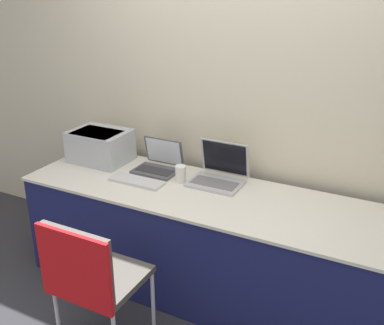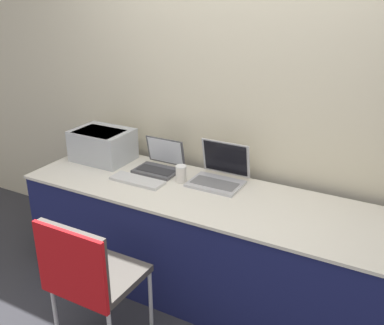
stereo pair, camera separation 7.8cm
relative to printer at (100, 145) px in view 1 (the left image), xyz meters
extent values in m
plane|color=#333338|center=(0.99, -0.51, -0.87)|extent=(14.00, 14.00, 0.00)
cube|color=beige|center=(0.99, 0.32, 0.43)|extent=(8.00, 0.05, 2.60)
cube|color=#191E51|center=(0.99, -0.15, -0.51)|extent=(2.55, 0.71, 0.72)
cube|color=silver|center=(0.99, -0.15, -0.14)|extent=(2.57, 0.73, 0.02)
cube|color=#B2B7BC|center=(0.00, 0.00, -0.01)|extent=(0.43, 0.33, 0.24)
cube|color=#51565B|center=(0.00, -0.03, 0.09)|extent=(0.34, 0.25, 0.04)
cube|color=#4C4C51|center=(0.49, -0.01, -0.12)|extent=(0.31, 0.21, 0.02)
cube|color=#2D2D30|center=(0.49, -0.02, -0.11)|extent=(0.27, 0.11, 0.00)
cube|color=#4C4C51|center=(0.49, 0.12, -0.01)|extent=(0.31, 0.05, 0.20)
cube|color=silver|center=(0.49, 0.11, -0.01)|extent=(0.28, 0.04, 0.18)
cube|color=#B7B7BC|center=(0.95, 0.00, -0.12)|extent=(0.35, 0.25, 0.02)
cube|color=slate|center=(0.95, -0.01, -0.11)|extent=(0.31, 0.14, 0.00)
cube|color=#B7B7BC|center=(0.95, 0.15, 0.01)|extent=(0.35, 0.06, 0.25)
cube|color=black|center=(0.95, 0.15, 0.01)|extent=(0.32, 0.05, 0.22)
cube|color=silver|center=(0.46, -0.21, -0.12)|extent=(0.38, 0.13, 0.02)
cylinder|color=white|center=(0.72, -0.06, -0.07)|extent=(0.07, 0.07, 0.11)
cylinder|color=white|center=(0.72, -0.06, -0.02)|extent=(0.07, 0.07, 0.01)
cube|color=#4C4742|center=(0.66, -0.87, -0.41)|extent=(0.43, 0.42, 0.04)
cube|color=#4C4742|center=(0.66, -1.06, -0.19)|extent=(0.43, 0.03, 0.39)
cylinder|color=silver|center=(0.47, -0.68, -0.65)|extent=(0.02, 0.02, 0.44)
cylinder|color=silver|center=(0.86, -0.68, -0.65)|extent=(0.02, 0.02, 0.44)
cylinder|color=silver|center=(0.47, -1.06, -0.65)|extent=(0.02, 0.02, 0.44)
cube|color=red|center=(0.66, -1.09, -0.21)|extent=(0.45, 0.02, 0.43)
camera|label=1|loc=(2.07, -2.51, 1.15)|focal=42.00mm
camera|label=2|loc=(2.13, -2.48, 1.15)|focal=42.00mm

